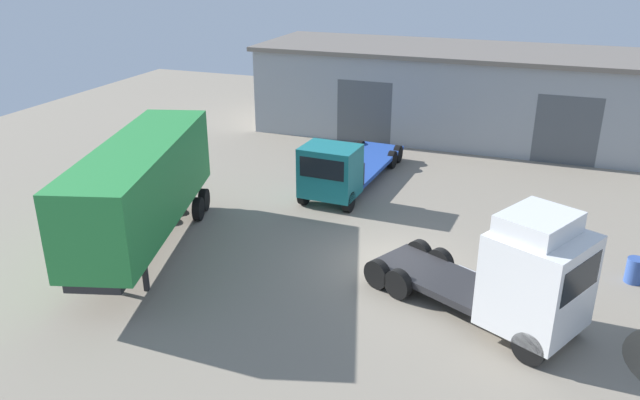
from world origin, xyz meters
TOP-DOWN VIEW (x-y plane):
  - ground_plane at (0.00, 0.00)m, footprint 60.00×60.00m
  - warehouse_building at (0.00, 17.68)m, footprint 25.15×7.88m
  - tractor_unit_white at (4.21, -2.68)m, footprint 7.08×5.24m
  - container_trailer_green at (-8.92, -2.11)m, footprint 5.18×10.12m
  - flatbed_truck_teal at (-4.08, 5.89)m, footprint 2.85×8.42m
  - oil_drum at (7.83, 1.68)m, footprint 0.58×0.58m
  - traffic_cone at (4.93, 1.85)m, footprint 0.40×0.40m

SIDE VIEW (x-z plane):
  - ground_plane at x=0.00m, z-range 0.00..0.00m
  - traffic_cone at x=4.93m, z-range -0.02..0.53m
  - oil_drum at x=7.83m, z-range 0.00..0.88m
  - flatbed_truck_teal at x=-4.08m, z-range -0.07..2.58m
  - tractor_unit_white at x=4.21m, z-range -0.13..3.75m
  - warehouse_building at x=0.00m, z-range 0.01..5.15m
  - container_trailer_green at x=-8.92m, z-range 0.55..4.77m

